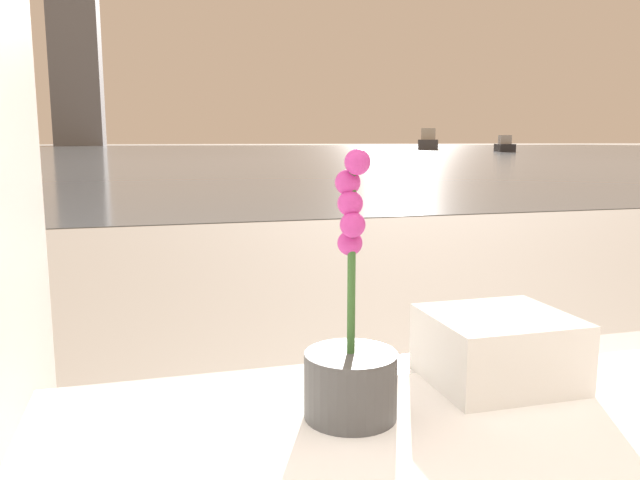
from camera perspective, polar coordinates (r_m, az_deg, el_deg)
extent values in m
cylinder|color=#4C4C4C|center=(0.97, 2.81, -13.09)|extent=(0.14, 0.14, 0.10)
cylinder|color=#38662D|center=(0.91, 2.91, -1.80)|extent=(0.01, 0.01, 0.28)
sphere|color=#CC3899|center=(0.89, 3.44, 7.13)|extent=(0.04, 0.04, 0.04)
sphere|color=#CC3899|center=(0.90, 2.55, 5.29)|extent=(0.04, 0.04, 0.04)
sphere|color=#CC3899|center=(0.90, 2.78, 3.36)|extent=(0.04, 0.04, 0.04)
sphere|color=#CC3899|center=(0.89, 3.00, 1.40)|extent=(0.04, 0.04, 0.04)
sphere|color=#CC3899|center=(0.92, 2.75, -0.28)|extent=(0.04, 0.04, 0.04)
cube|color=white|center=(1.15, 15.85, -11.36)|extent=(0.24, 0.21, 0.04)
cube|color=white|center=(1.14, 15.94, -9.47)|extent=(0.24, 0.21, 0.04)
cube|color=white|center=(1.13, 16.03, -7.54)|extent=(0.24, 0.21, 0.04)
cube|color=slate|center=(62.15, -15.02, 7.94)|extent=(180.00, 110.00, 0.01)
cube|color=#2D2D33|center=(54.62, 16.52, 8.09)|extent=(2.53, 3.79, 0.63)
cube|color=silver|center=(54.62, 16.55, 8.80)|extent=(1.35, 1.59, 0.72)
cube|color=#4C4C51|center=(65.31, 9.85, 8.60)|extent=(4.21, 5.97, 0.99)
cube|color=silver|center=(65.31, 9.88, 9.53)|extent=(2.20, 2.53, 1.14)
cube|color=slate|center=(120.11, -21.51, 17.50)|extent=(7.82, 11.38, 39.45)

